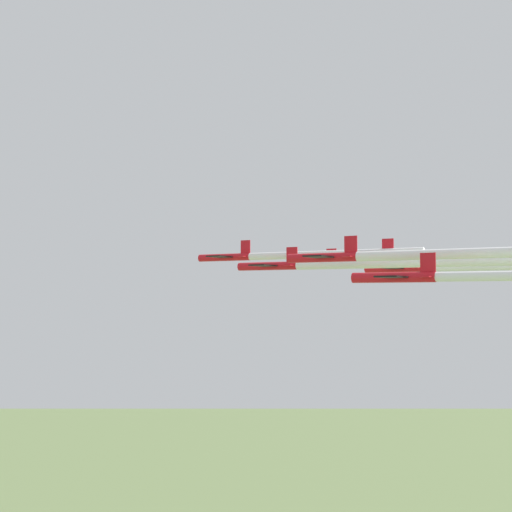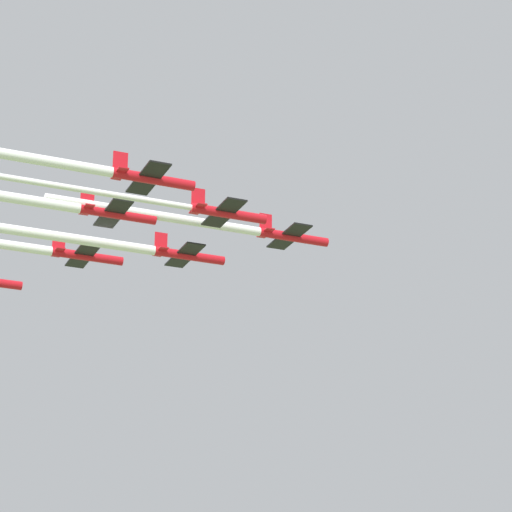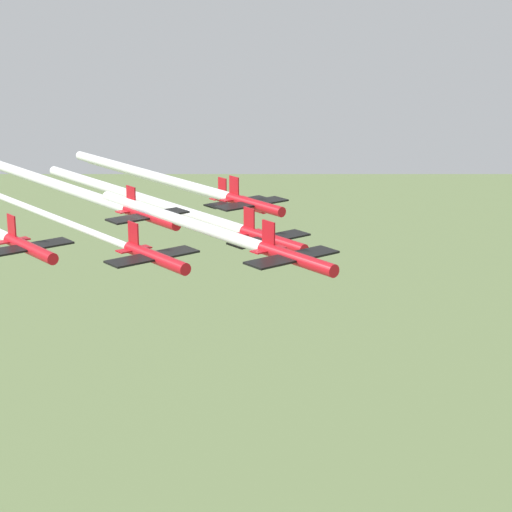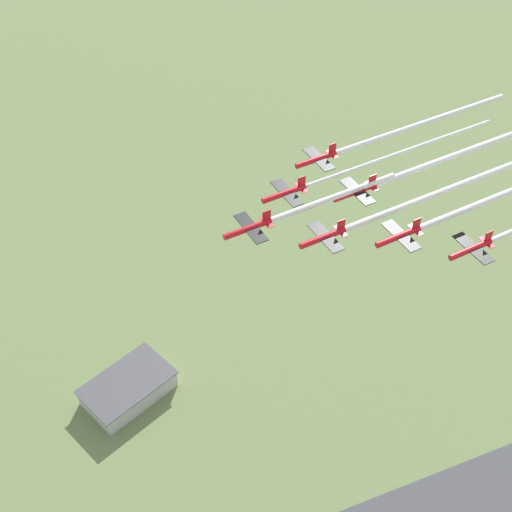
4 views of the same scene
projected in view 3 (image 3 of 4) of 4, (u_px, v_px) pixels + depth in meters
The scene contains 13 objects.
jet_0 at pixel (294, 257), 90.20m from camera, with size 9.96×9.66×3.35m.
jet_1 at pixel (271, 239), 104.28m from camera, with size 9.96×9.66×3.35m.
jet_2 at pixel (154, 257), 95.55m from camera, with size 9.96×9.66×3.35m.
jet_3 at pixel (253, 204), 117.67m from camera, with size 9.96×9.66×3.35m.
jet_4 at pixel (149, 216), 108.93m from camera, with size 9.96×9.66×3.35m.
jet_5 at pixel (28, 247), 100.67m from camera, with size 9.96×9.66×3.35m.
jet_6 at pixel (239, 202), 132.02m from camera, with size 9.96×9.66×3.35m.
smoke_trail_0 at pixel (177, 219), 104.66m from camera, with size 28.22×9.11×1.19m.
smoke_trail_1 at pixel (136, 197), 124.56m from camera, with size 43.02×13.43×1.28m.
smoke_trail_2 at pixel (20, 204), 117.72m from camera, with size 47.67×14.28×0.74m.
smoke_trail_3 at pixel (147, 174), 135.43m from camera, with size 36.64×11.60×1.28m.
smoke_trail_4 at pixel (26, 174), 132.07m from camera, with size 50.30×15.54×1.32m.
smoke_trail_6 at pixel (148, 177), 148.97m from camera, with size 34.52×10.82×1.08m.
Camera 3 is at (90.61, -128.01, 190.52)m, focal length 70.00 mm.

